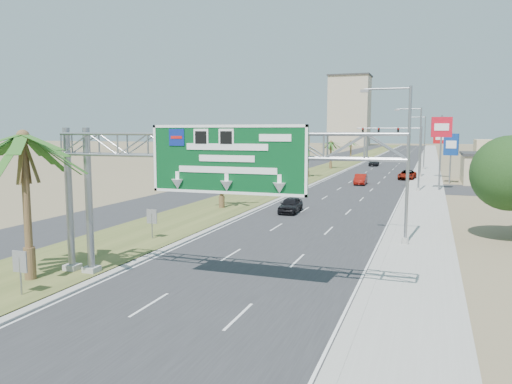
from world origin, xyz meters
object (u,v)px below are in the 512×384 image
at_px(signal_mast, 407,146).
at_px(pole_sign_red_far, 441,141).
at_px(car_right_lane, 407,175).
at_px(car_left_lane, 291,205).
at_px(sign_gantry, 199,157).
at_px(pole_sign_red_near, 441,132).
at_px(pole_sign_blue, 451,146).
at_px(car_mid_lane, 360,179).
at_px(palm_near, 23,137).
at_px(car_far, 374,163).

distance_m(signal_mast, pole_sign_red_far, 5.01).
distance_m(car_right_lane, pole_sign_red_far, 7.80).
bearing_deg(pole_sign_red_far, car_right_lane, -140.34).
bearing_deg(car_left_lane, signal_mast, 76.92).
distance_m(sign_gantry, pole_sign_red_near, 45.12).
relative_size(sign_gantry, pole_sign_red_far, 2.28).
height_order(car_left_lane, pole_sign_blue, pole_sign_blue).
bearing_deg(car_right_lane, car_mid_lane, -115.62).
relative_size(pole_sign_red_near, pole_sign_blue, 1.28).
bearing_deg(car_right_lane, signal_mast, 99.17).
xyz_separation_m(signal_mast, pole_sign_red_near, (4.68, -18.28, 2.34)).
distance_m(signal_mast, car_mid_lane, 15.50).
xyz_separation_m(palm_near, pole_sign_blue, (20.53, 55.48, -1.76)).
bearing_deg(signal_mast, pole_sign_red_far, -6.28).
distance_m(palm_near, car_mid_lane, 51.21).
xyz_separation_m(signal_mast, pole_sign_blue, (6.16, -8.49, 0.32)).
height_order(car_mid_lane, pole_sign_red_near, pole_sign_red_near).
bearing_deg(pole_sign_red_far, sign_gantry, -100.26).
height_order(car_mid_lane, car_far, car_mid_lane).
xyz_separation_m(sign_gantry, car_right_lane, (6.56, 57.71, -5.36)).
bearing_deg(car_left_lane, car_right_lane, 75.09).
distance_m(palm_near, pole_sign_blue, 59.18).
xyz_separation_m(signal_mast, car_right_lane, (0.33, -4.33, -4.16)).
relative_size(sign_gantry, pole_sign_red_near, 1.83).
height_order(signal_mast, pole_sign_blue, signal_mast).
distance_m(car_left_lane, car_mid_lane, 26.21).
height_order(sign_gantry, signal_mast, signal_mast).
bearing_deg(pole_sign_red_near, car_mid_lane, 156.65).
bearing_deg(pole_sign_blue, sign_gantry, -103.03).
bearing_deg(car_far, pole_sign_blue, -67.66).
xyz_separation_m(palm_near, pole_sign_red_near, (19.06, 45.69, 0.26)).
relative_size(car_left_lane, pole_sign_red_far, 0.55).
height_order(car_left_lane, pole_sign_red_far, pole_sign_red_far).
bearing_deg(car_mid_lane, sign_gantry, -93.17).
bearing_deg(pole_sign_blue, car_right_lane, 144.51).
xyz_separation_m(sign_gantry, signal_mast, (6.23, 62.05, -1.21)).
bearing_deg(car_left_lane, car_far, 87.90).
xyz_separation_m(signal_mast, car_far, (-7.66, 23.98, -4.18)).
bearing_deg(sign_gantry, signal_mast, 84.26).
bearing_deg(pole_sign_red_near, pole_sign_blue, 81.40).
xyz_separation_m(car_right_lane, pole_sign_blue, (5.83, -4.16, 4.48)).
distance_m(palm_near, signal_mast, 65.60).
xyz_separation_m(sign_gantry, palm_near, (-8.14, -1.93, 0.87)).
bearing_deg(car_right_lane, pole_sign_blue, -30.64).
relative_size(car_mid_lane, car_far, 0.93).
height_order(palm_near, car_left_lane, palm_near).
height_order(car_far, pole_sign_blue, pole_sign_blue).
distance_m(palm_near, pole_sign_red_far, 66.31).
bearing_deg(car_left_lane, car_mid_lane, 82.39).
bearing_deg(pole_sign_red_far, signal_mast, 173.72).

